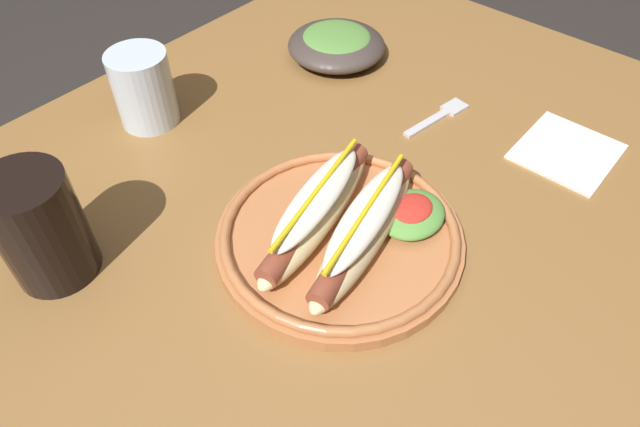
# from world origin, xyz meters

# --- Properties ---
(dining_table) EXTENTS (1.16, 0.87, 0.74)m
(dining_table) POSITION_xyz_m (0.00, 0.00, 0.63)
(dining_table) COLOR olive
(dining_table) RESTS_ON ground_plane
(hot_dog_plate) EXTENTS (0.29, 0.29, 0.08)m
(hot_dog_plate) POSITION_xyz_m (-0.04, -0.07, 0.77)
(hot_dog_plate) COLOR #B77042
(hot_dog_plate) RESTS_ON dining_table
(fork) EXTENTS (0.12, 0.04, 0.00)m
(fork) POSITION_xyz_m (0.24, -0.03, 0.74)
(fork) COLOR silver
(fork) RESTS_ON dining_table
(soda_cup) EXTENTS (0.09, 0.09, 0.13)m
(soda_cup) POSITION_xyz_m (-0.28, 0.14, 0.81)
(soda_cup) COLOR black
(soda_cup) RESTS_ON dining_table
(water_cup) EXTENTS (0.08, 0.08, 0.11)m
(water_cup) POSITION_xyz_m (-0.04, 0.28, 0.79)
(water_cup) COLOR silver
(water_cup) RESTS_ON dining_table
(side_bowl) EXTENTS (0.16, 0.16, 0.05)m
(side_bowl) POSITION_xyz_m (0.26, 0.19, 0.76)
(side_bowl) COLOR #423833
(side_bowl) RESTS_ON dining_table
(napkin) EXTENTS (0.13, 0.12, 0.00)m
(napkin) POSITION_xyz_m (0.28, -0.20, 0.74)
(napkin) COLOR white
(napkin) RESTS_ON dining_table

